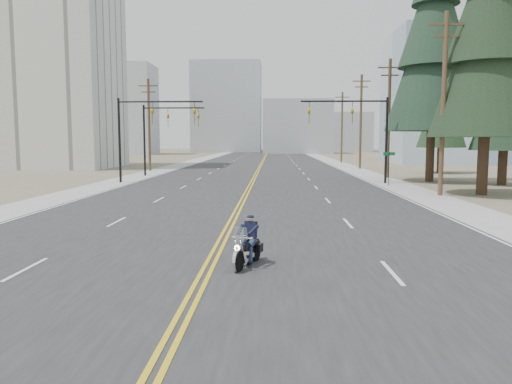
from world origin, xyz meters
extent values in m
plane|color=#776D56|center=(0.00, 0.00, 0.00)|extent=(400.00, 400.00, 0.00)
cube|color=#303033|center=(0.00, 70.00, 0.01)|extent=(20.00, 200.00, 0.01)
cube|color=#A5A5A0|center=(-11.50, 70.00, 0.01)|extent=(3.00, 200.00, 0.01)
cube|color=#A5A5A0|center=(11.50, 70.00, 0.01)|extent=(3.00, 200.00, 0.01)
cylinder|color=black|center=(-11.00, 32.00, 3.50)|extent=(0.20, 0.20, 7.00)
cylinder|color=black|center=(-7.50, 32.00, 6.70)|extent=(7.00, 0.14, 0.14)
imported|color=#BF8C0C|center=(-8.20, 32.00, 6.05)|extent=(0.21, 0.26, 1.30)
imported|color=#BF8C0C|center=(-4.70, 32.00, 6.05)|extent=(0.21, 0.26, 1.30)
cylinder|color=black|center=(11.00, 32.00, 3.50)|extent=(0.20, 0.20, 7.00)
cylinder|color=black|center=(7.50, 32.00, 6.70)|extent=(7.00, 0.14, 0.14)
imported|color=#BF8C0C|center=(8.20, 32.00, 6.05)|extent=(0.21, 0.26, 1.30)
imported|color=#BF8C0C|center=(4.70, 32.00, 6.05)|extent=(0.21, 0.26, 1.30)
cylinder|color=black|center=(-11.00, 40.00, 3.50)|extent=(0.20, 0.20, 7.00)
cylinder|color=black|center=(-8.00, 40.00, 6.70)|extent=(6.00, 0.14, 0.14)
imported|color=#BF8C0C|center=(-8.60, 40.00, 6.05)|extent=(0.21, 0.26, 1.30)
imported|color=#BF8C0C|center=(-5.60, 40.00, 6.05)|extent=(0.21, 0.26, 1.30)
cylinder|color=black|center=(10.80, 30.00, 1.30)|extent=(0.06, 0.06, 2.60)
cube|color=#0C5926|center=(10.80, 30.00, 2.50)|extent=(0.90, 0.03, 0.25)
cylinder|color=brown|center=(12.50, 23.00, 5.75)|extent=(0.30, 0.30, 11.50)
cube|color=brown|center=(12.50, 23.00, 10.70)|extent=(2.20, 0.12, 0.12)
cube|color=brown|center=(12.50, 23.00, 10.00)|extent=(1.60, 0.12, 0.12)
cylinder|color=brown|center=(12.50, 38.00, 5.50)|extent=(0.30, 0.30, 11.00)
cube|color=brown|center=(12.50, 38.00, 10.20)|extent=(2.20, 0.12, 0.12)
cube|color=brown|center=(12.50, 38.00, 9.50)|extent=(1.60, 0.12, 0.12)
cylinder|color=brown|center=(12.50, 53.00, 5.75)|extent=(0.30, 0.30, 11.50)
cube|color=brown|center=(12.50, 53.00, 10.70)|extent=(2.20, 0.12, 0.12)
cube|color=brown|center=(12.50, 53.00, 10.00)|extent=(1.60, 0.12, 0.12)
cylinder|color=brown|center=(12.50, 70.00, 5.50)|extent=(0.30, 0.30, 11.00)
cube|color=brown|center=(12.50, 70.00, 10.20)|extent=(2.20, 0.12, 0.12)
cube|color=brown|center=(12.50, 70.00, 9.50)|extent=(1.60, 0.12, 0.12)
cylinder|color=brown|center=(-12.50, 48.00, 5.25)|extent=(0.30, 0.30, 10.50)
cube|color=brown|center=(-12.50, 48.00, 9.70)|extent=(2.20, 0.12, 0.12)
cube|color=brown|center=(-12.50, 48.00, 9.00)|extent=(1.60, 0.12, 0.12)
cube|color=silver|center=(-28.00, 55.00, 15.00)|extent=(18.00, 14.00, 30.00)
cube|color=#9EB5CC|center=(32.00, 70.00, 10.00)|extent=(24.00, 16.00, 20.00)
cube|color=#B7BCC6|center=(-35.00, 115.00, 11.00)|extent=(14.00, 12.00, 22.00)
cube|color=#ADB2B7|center=(8.00, 125.00, 7.00)|extent=(18.00, 14.00, 14.00)
cube|color=#B7BCC6|center=(40.00, 110.00, 9.00)|extent=(16.00, 12.00, 18.00)
cube|color=#ADB2B7|center=(-12.00, 140.00, 13.00)|extent=(20.00, 15.00, 26.00)
cube|color=#B7BCC6|center=(25.00, 150.00, 6.00)|extent=(14.00, 14.00, 12.00)
cube|color=#ADB2B7|center=(-50.00, 130.00, 8.00)|extent=(12.00, 12.00, 16.00)
cylinder|color=#382619|center=(15.39, 23.67, 1.88)|extent=(0.73, 0.73, 3.76)
cone|color=black|center=(15.39, 23.67, 9.40)|extent=(7.10, 7.10, 11.28)
cylinder|color=#382619|center=(20.00, 31.06, 1.38)|extent=(0.60, 0.60, 2.76)
cone|color=#18311C|center=(20.00, 31.06, 6.91)|extent=(5.18, 5.18, 8.29)
cone|color=#18311C|center=(20.00, 31.06, 9.26)|extent=(3.89, 3.89, 6.22)
cone|color=#18311C|center=(20.00, 31.06, 11.60)|extent=(2.59, 2.59, 4.42)
cylinder|color=#382619|center=(15.25, 34.20, 2.17)|extent=(0.76, 0.76, 4.34)
cone|color=black|center=(15.25, 34.20, 10.86)|extent=(7.82, 7.82, 13.03)
cone|color=black|center=(15.25, 34.20, 14.55)|extent=(5.87, 5.87, 9.78)
cylinder|color=#382619|center=(19.81, 45.37, 1.38)|extent=(0.64, 0.64, 2.76)
cone|color=#1A3319|center=(19.81, 45.37, 6.90)|extent=(5.16, 5.16, 8.28)
cone|color=#1A3319|center=(19.81, 45.37, 9.25)|extent=(3.87, 3.87, 6.21)
cone|color=#1A3319|center=(19.81, 45.37, 11.60)|extent=(2.58, 2.58, 4.42)
camera|label=1|loc=(1.81, -9.19, 3.57)|focal=35.00mm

